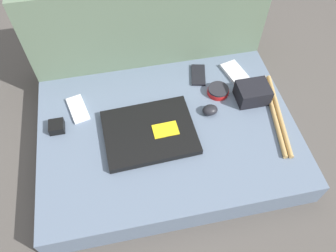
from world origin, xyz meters
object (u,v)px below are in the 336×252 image
(phone_silver, at_px, (78,109))
(charger_brick, at_px, (57,127))
(computer_mouse, at_px, (210,110))
(phone_small, at_px, (198,75))
(laptop, at_px, (150,132))
(speaker_puck, at_px, (218,91))
(camera_pouch, at_px, (253,93))
(phone_black, at_px, (234,72))

(phone_silver, distance_m, charger_brick, 0.11)
(computer_mouse, bearing_deg, phone_small, 84.26)
(laptop, bearing_deg, speaker_puck, 22.75)
(speaker_puck, bearing_deg, phone_silver, 177.34)
(computer_mouse, bearing_deg, laptop, -171.92)
(speaker_puck, relative_size, phone_silver, 0.61)
(speaker_puck, height_order, camera_pouch, camera_pouch)
(speaker_puck, height_order, phone_black, speaker_puck)
(laptop, relative_size, phone_black, 2.58)
(phone_silver, distance_m, phone_small, 0.50)
(speaker_puck, xyz_separation_m, phone_small, (-0.05, 0.11, -0.01))
(computer_mouse, bearing_deg, speaker_puck, 52.70)
(computer_mouse, relative_size, phone_silver, 0.45)
(camera_pouch, bearing_deg, phone_silver, 173.24)
(camera_pouch, distance_m, charger_brick, 0.74)
(computer_mouse, height_order, phone_small, computer_mouse)
(speaker_puck, distance_m, phone_small, 0.12)
(laptop, height_order, speaker_puck, same)
(phone_small, height_order, camera_pouch, camera_pouch)
(laptop, xyz_separation_m, phone_small, (0.25, 0.25, -0.01))
(phone_silver, xyz_separation_m, phone_small, (0.50, 0.08, -0.00))
(laptop, distance_m, phone_small, 0.35)
(camera_pouch, bearing_deg, speaker_puck, 155.76)
(phone_silver, bearing_deg, speaker_puck, -16.47)
(computer_mouse, distance_m, camera_pouch, 0.18)
(laptop, bearing_deg, charger_brick, 162.37)
(computer_mouse, distance_m, speaker_puck, 0.11)
(laptop, xyz_separation_m, charger_brick, (-0.33, 0.09, 0.00))
(laptop, distance_m, charger_brick, 0.34)
(phone_small, bearing_deg, phone_black, 7.59)
(speaker_puck, relative_size, camera_pouch, 0.70)
(phone_small, distance_m, charger_brick, 0.59)
(phone_silver, xyz_separation_m, charger_brick, (-0.08, -0.08, 0.01))
(laptop, height_order, computer_mouse, computer_mouse)
(camera_pouch, bearing_deg, phone_black, 97.93)
(laptop, distance_m, camera_pouch, 0.43)
(phone_black, relative_size, charger_brick, 2.36)
(laptop, relative_size, phone_silver, 2.43)
(speaker_puck, relative_size, phone_small, 0.68)
(speaker_puck, bearing_deg, camera_pouch, -24.24)
(speaker_puck, distance_m, phone_silver, 0.55)
(phone_black, xyz_separation_m, camera_pouch, (0.02, -0.15, 0.03))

